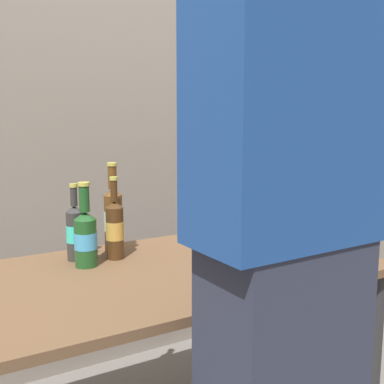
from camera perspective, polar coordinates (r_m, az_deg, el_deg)
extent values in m
cube|color=brown|center=(1.66, -2.56, -9.29)|extent=(1.40, 0.77, 0.03)
cylinder|color=#2D2D30|center=(1.95, 20.27, -18.53)|extent=(0.07, 0.07, 0.70)
cylinder|color=#2D2D30|center=(2.37, 7.78, -12.98)|extent=(0.07, 0.07, 0.70)
cube|color=#383D4C|center=(1.94, 8.03, -5.99)|extent=(0.34, 0.30, 0.01)
cube|color=#232326|center=(1.92, 8.34, -5.90)|extent=(0.28, 0.19, 0.00)
cube|color=#383D4C|center=(2.07, 5.69, -1.86)|extent=(0.32, 0.15, 0.21)
cube|color=black|center=(2.07, 5.74, -1.87)|extent=(0.29, 0.13, 0.19)
cylinder|color=brown|center=(1.83, -9.23, -3.69)|extent=(0.07, 0.07, 0.21)
cone|color=brown|center=(1.81, -9.32, 0.00)|extent=(0.07, 0.07, 0.02)
cylinder|color=brown|center=(1.80, -9.37, 1.71)|extent=(0.03, 0.03, 0.08)
cylinder|color=#BFB74C|center=(1.79, -9.40, 3.24)|extent=(0.04, 0.04, 0.01)
cylinder|color=#B1CAAC|center=(1.83, -9.23, -3.36)|extent=(0.07, 0.07, 0.08)
cylinder|color=#333333|center=(1.76, -13.58, -5.06)|extent=(0.06, 0.06, 0.17)
cone|color=#333333|center=(1.74, -13.69, -1.96)|extent=(0.06, 0.06, 0.02)
cylinder|color=#333333|center=(1.73, -13.75, -0.53)|extent=(0.02, 0.02, 0.07)
cylinder|color=#BFB74C|center=(1.72, -13.80, 0.76)|extent=(0.03, 0.03, 0.01)
cylinder|color=#3AD8C2|center=(1.76, -13.59, -4.79)|extent=(0.06, 0.06, 0.06)
cylinder|color=#472B14|center=(1.75, -9.06, -4.79)|extent=(0.06, 0.06, 0.19)
cone|color=#472B14|center=(1.72, -9.14, -1.45)|extent=(0.06, 0.06, 0.02)
cylinder|color=#472B14|center=(1.72, -9.18, 0.14)|extent=(0.02, 0.02, 0.07)
cylinder|color=#BFB74C|center=(1.71, -9.22, 1.58)|extent=(0.03, 0.03, 0.01)
cylinder|color=gold|center=(1.74, -9.07, -4.50)|extent=(0.06, 0.06, 0.06)
cylinder|color=#1E5123|center=(1.68, -12.40, -5.88)|extent=(0.08, 0.08, 0.16)
cone|color=#1E5123|center=(1.66, -12.51, -2.73)|extent=(0.08, 0.08, 0.03)
cylinder|color=#1E5123|center=(1.65, -12.57, -0.79)|extent=(0.03, 0.03, 0.09)
cylinder|color=#BFB74C|center=(1.64, -12.63, 0.92)|extent=(0.04, 0.04, 0.01)
cylinder|color=#44A4DB|center=(1.68, -12.41, -5.61)|extent=(0.08, 0.08, 0.06)
cube|color=#1E4793|center=(1.09, 11.52, 10.24)|extent=(0.44, 0.24, 0.61)
cube|color=gray|center=(2.36, -12.56, 10.39)|extent=(6.00, 0.10, 2.60)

